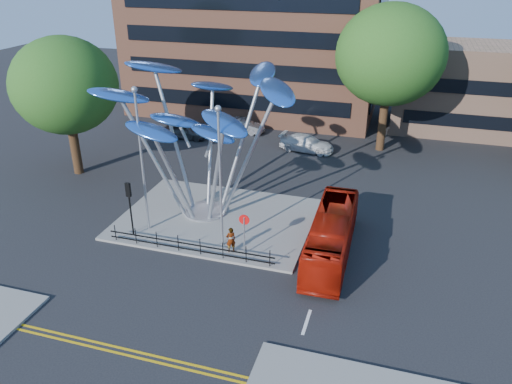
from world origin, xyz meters
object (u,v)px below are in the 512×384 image
(pedestrian, at_px, (231,240))
(parked_car_mid, at_px, (243,126))
(no_entry_sign_island, at_px, (244,228))
(parked_car_right, at_px, (307,143))
(tree_left, at_px, (65,86))
(street_lamp_left, at_px, (141,149))
(red_bus, at_px, (331,235))
(street_lamp_right, at_px, (220,166))
(traffic_light_island, at_px, (129,198))
(leaf_sculpture, at_px, (200,111))
(tree_right, at_px, (390,55))
(parked_car_left, at_px, (186,131))

(pedestrian, xyz_separation_m, parked_car_mid, (-6.02, 20.36, -0.24))
(no_entry_sign_island, height_order, parked_car_right, no_entry_sign_island)
(tree_left, relative_size, street_lamp_left, 1.17)
(street_lamp_left, height_order, red_bus, street_lamp_left)
(street_lamp_right, relative_size, traffic_light_island, 2.42)
(street_lamp_left, height_order, traffic_light_island, street_lamp_left)
(no_entry_sign_island, relative_size, parked_car_right, 0.52)
(leaf_sculpture, bearing_deg, street_lamp_right, -55.09)
(tree_right, xyz_separation_m, street_lamp_right, (-7.50, -19.00, -2.94))
(leaf_sculpture, relative_size, street_lamp_right, 1.53)
(pedestrian, height_order, parked_car_left, pedestrian)
(tree_right, height_order, street_lamp_right, tree_right)
(tree_left, xyz_separation_m, leaf_sculpture, (11.93, -3.32, 0.08))
(street_lamp_right, height_order, parked_car_right, street_lamp_right)
(tree_left, bearing_deg, street_lamp_right, -25.77)
(tree_right, relative_size, traffic_light_island, 3.54)
(traffic_light_island, bearing_deg, tree_left, 140.19)
(street_lamp_right, relative_size, no_entry_sign_island, 3.39)
(tree_right, xyz_separation_m, parked_car_left, (-17.32, -2.21, -7.35))
(tree_right, xyz_separation_m, leaf_sculpture, (-10.07, -15.32, -1.16))
(pedestrian, relative_size, parked_car_left, 0.38)
(tree_left, distance_m, street_lamp_right, 16.19)
(traffic_light_island, xyz_separation_m, parked_car_right, (6.97, 17.31, -1.93))
(leaf_sculpture, height_order, parked_car_mid, leaf_sculpture)
(tree_right, relative_size, street_lamp_right, 1.46)
(tree_right, relative_size, red_bus, 1.36)
(pedestrian, xyz_separation_m, parked_car_right, (0.77, 17.31, -0.23))
(red_bus, bearing_deg, traffic_light_island, -173.50)
(street_lamp_right, distance_m, red_bus, 7.29)
(street_lamp_left, distance_m, pedestrian, 7.30)
(no_entry_sign_island, distance_m, parked_car_right, 17.33)
(traffic_light_island, height_order, parked_car_mid, traffic_light_island)
(traffic_light_island, relative_size, parked_car_right, 0.73)
(street_lamp_right, height_order, no_entry_sign_island, street_lamp_right)
(tree_right, bearing_deg, tree_left, -151.39)
(parked_car_right, bearing_deg, tree_left, 128.44)
(tree_left, xyz_separation_m, street_lamp_right, (14.50, -7.00, -1.70))
(tree_right, bearing_deg, parked_car_left, -172.73)
(no_entry_sign_island, bearing_deg, street_lamp_left, 171.39)
(no_entry_sign_island, xyz_separation_m, parked_car_left, (-11.32, 17.27, -1.13))
(street_lamp_left, relative_size, street_lamp_right, 1.06)
(street_lamp_right, xyz_separation_m, traffic_light_island, (-5.50, -0.50, -2.48))
(no_entry_sign_island, bearing_deg, pedestrian, -178.83)
(tree_left, relative_size, red_bus, 1.16)
(street_lamp_left, distance_m, traffic_light_island, 2.96)
(tree_right, relative_size, parked_car_left, 2.99)
(tree_right, height_order, no_entry_sign_island, tree_right)
(tree_right, bearing_deg, parked_car_mid, 176.15)
(pedestrian, bearing_deg, tree_left, -62.29)
(tree_left, relative_size, traffic_light_island, 3.01)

